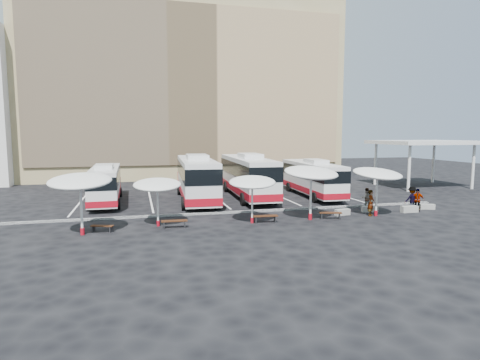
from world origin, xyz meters
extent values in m
plane|color=black|center=(0.00, 0.00, 0.00)|extent=(120.00, 120.00, 0.00)
cube|color=tan|center=(0.00, 32.00, 12.50)|extent=(42.00, 18.00, 25.00)
cube|color=tan|center=(0.00, 22.90, 12.00)|extent=(40.00, 0.30, 20.00)
cube|color=silver|center=(24.00, 10.00, 5.00)|extent=(10.00, 8.00, 0.40)
cylinder|color=silver|center=(20.00, 7.00, 2.40)|extent=(0.30, 0.30, 4.80)
cylinder|color=silver|center=(28.00, 7.00, 2.40)|extent=(0.30, 0.30, 4.80)
cylinder|color=silver|center=(20.00, 13.00, 2.40)|extent=(0.30, 0.30, 4.80)
cylinder|color=silver|center=(28.00, 13.00, 2.40)|extent=(0.30, 0.30, 4.80)
cube|color=black|center=(0.00, 0.50, 0.07)|extent=(34.00, 0.25, 0.15)
cube|color=white|center=(-12.00, 8.00, 0.01)|extent=(0.15, 12.00, 0.01)
cube|color=white|center=(-6.00, 8.00, 0.01)|extent=(0.15, 12.00, 0.01)
cube|color=white|center=(0.00, 8.00, 0.01)|extent=(0.15, 12.00, 0.01)
cube|color=white|center=(6.00, 8.00, 0.01)|extent=(0.15, 12.00, 0.01)
cube|color=white|center=(12.00, 8.00, 0.01)|extent=(0.15, 12.00, 0.01)
cube|color=silver|center=(-9.78, 7.68, 1.72)|extent=(2.36, 10.64, 2.65)
cube|color=black|center=(-9.78, 7.68, 2.25)|extent=(2.41, 10.69, 0.97)
cube|color=#A10B19|center=(-9.78, 7.68, 0.75)|extent=(2.41, 10.69, 0.49)
cube|color=#A10B19|center=(-9.85, 12.98, 1.06)|extent=(2.27, 0.21, 1.24)
cube|color=silver|center=(-9.77, 6.79, 3.23)|extent=(1.45, 2.67, 0.35)
cylinder|color=black|center=(-10.93, 10.75, 0.44)|extent=(0.32, 0.89, 0.88)
cylinder|color=black|center=(-8.72, 10.78, 0.44)|extent=(0.32, 0.89, 0.88)
cylinder|color=black|center=(-10.84, 4.12, 0.44)|extent=(0.32, 0.89, 0.88)
cylinder|color=black|center=(-8.63, 4.15, 0.44)|extent=(0.32, 0.89, 0.88)
cube|color=silver|center=(-2.02, 6.83, 2.12)|extent=(3.47, 13.16, 3.26)
cube|color=black|center=(-2.02, 6.83, 2.77)|extent=(3.54, 13.23, 1.19)
cube|color=#A10B19|center=(-2.02, 6.83, 0.92)|extent=(3.54, 13.23, 0.60)
cube|color=#A10B19|center=(-1.64, 13.33, 1.30)|extent=(2.79, 0.38, 1.52)
cube|color=silver|center=(-2.08, 5.74, 3.96)|extent=(1.92, 3.35, 0.43)
cylinder|color=black|center=(-3.15, 10.70, 0.54)|extent=(0.44, 1.11, 1.09)
cylinder|color=black|center=(-0.44, 10.54, 0.54)|extent=(0.44, 1.11, 1.09)
cylinder|color=black|center=(-3.63, 2.57, 0.54)|extent=(0.44, 1.11, 1.09)
cylinder|color=black|center=(-0.92, 2.41, 0.54)|extent=(0.44, 1.11, 1.09)
cube|color=silver|center=(2.91, 7.62, 2.11)|extent=(3.23, 13.10, 3.25)
cube|color=black|center=(2.91, 7.62, 2.76)|extent=(3.30, 13.17, 1.19)
cube|color=#A10B19|center=(2.91, 7.62, 0.92)|extent=(3.30, 13.17, 0.60)
cube|color=#A10B19|center=(3.17, 14.12, 1.30)|extent=(2.78, 0.33, 1.52)
cube|color=silver|center=(2.86, 6.54, 3.95)|extent=(1.86, 3.32, 0.43)
cylinder|color=black|center=(1.71, 11.47, 0.54)|extent=(0.42, 1.10, 1.08)
cylinder|color=black|center=(4.41, 11.36, 0.54)|extent=(0.42, 1.10, 1.08)
cylinder|color=black|center=(1.38, 3.35, 0.54)|extent=(0.42, 1.10, 1.08)
cylinder|color=black|center=(4.08, 3.24, 0.54)|extent=(0.42, 1.10, 1.08)
cube|color=silver|center=(9.07, 6.80, 1.81)|extent=(2.88, 11.27, 2.79)
cube|color=black|center=(9.07, 6.80, 2.37)|extent=(2.93, 11.33, 1.02)
cube|color=#A10B19|center=(9.07, 6.80, 0.79)|extent=(2.93, 11.33, 0.51)
cube|color=#A10B19|center=(9.35, 12.38, 1.12)|extent=(2.39, 0.30, 1.30)
cube|color=silver|center=(9.02, 5.87, 3.40)|extent=(1.63, 2.86, 0.37)
cylinder|color=black|center=(8.07, 10.11, 0.47)|extent=(0.37, 0.95, 0.93)
cylinder|color=black|center=(10.39, 10.00, 0.47)|extent=(0.37, 0.95, 0.93)
cylinder|color=black|center=(7.72, 3.14, 0.47)|extent=(0.37, 0.95, 0.93)
cylinder|color=black|center=(10.05, 3.03, 0.47)|extent=(0.37, 0.95, 0.93)
cylinder|color=silver|center=(-10.33, -3.63, 1.58)|extent=(0.16, 0.16, 3.16)
cylinder|color=#A10B19|center=(-10.33, -3.63, 0.21)|extent=(0.25, 0.25, 0.42)
ellipsoid|color=silver|center=(-10.33, -3.63, 3.21)|extent=(3.89, 3.94, 1.08)
cylinder|color=silver|center=(-5.87, -2.43, 1.34)|extent=(0.13, 0.13, 2.68)
cylinder|color=#A10B19|center=(-5.87, -2.43, 0.18)|extent=(0.21, 0.21, 0.36)
ellipsoid|color=silver|center=(-5.87, -2.43, 2.72)|extent=(3.23, 3.27, 0.92)
cylinder|color=silver|center=(0.27, -3.08, 1.36)|extent=(0.16, 0.16, 2.73)
cylinder|color=#A10B19|center=(0.27, -3.08, 0.18)|extent=(0.24, 0.24, 0.36)
ellipsoid|color=silver|center=(0.27, -3.08, 2.77)|extent=(3.78, 3.81, 0.93)
cylinder|color=silver|center=(4.47, -3.11, 1.62)|extent=(0.18, 0.18, 3.24)
cylinder|color=#A10B19|center=(4.47, -3.11, 0.22)|extent=(0.28, 0.28, 0.43)
ellipsoid|color=silver|center=(4.47, -3.11, 3.30)|extent=(4.31, 4.35, 1.11)
cylinder|color=silver|center=(9.64, -3.09, 1.52)|extent=(0.17, 0.17, 3.05)
cylinder|color=#A10B19|center=(9.64, -3.09, 0.20)|extent=(0.27, 0.27, 0.41)
ellipsoid|color=silver|center=(9.64, -3.09, 3.10)|extent=(4.13, 4.17, 1.04)
cube|color=black|center=(-9.25, -3.22, 0.39)|extent=(1.42, 0.80, 0.05)
cube|color=black|center=(-9.77, -3.04, 0.18)|extent=(0.17, 0.35, 0.37)
cube|color=black|center=(-8.73, -3.40, 0.18)|extent=(0.17, 0.35, 0.37)
cube|color=black|center=(-4.91, -3.24, 0.47)|extent=(1.65, 0.53, 0.07)
cube|color=black|center=(-5.56, -3.21, 0.22)|extent=(0.09, 0.42, 0.43)
cube|color=black|center=(-4.25, -3.28, 0.22)|extent=(0.09, 0.42, 0.43)
cube|color=black|center=(1.13, -3.28, 0.48)|extent=(1.71, 0.61, 0.07)
cube|color=black|center=(0.47, -3.21, 0.22)|extent=(0.11, 0.43, 0.45)
cube|color=black|center=(1.80, -3.34, 0.22)|extent=(0.11, 0.43, 0.45)
cube|color=black|center=(5.94, -3.24, 0.45)|extent=(1.61, 0.88, 0.06)
cube|color=black|center=(5.34, -3.04, 0.21)|extent=(0.18, 0.39, 0.42)
cube|color=black|center=(6.53, -3.43, 0.21)|extent=(0.18, 0.39, 0.42)
cube|color=gray|center=(7.41, -2.25, 0.22)|extent=(1.23, 0.61, 0.44)
cube|color=gray|center=(10.02, -1.67, 0.23)|extent=(1.26, 0.58, 0.46)
cube|color=gray|center=(12.89, -2.53, 0.24)|extent=(1.31, 0.45, 0.49)
cube|color=gray|center=(15.09, -1.82, 0.20)|extent=(1.15, 0.74, 0.41)
imported|color=black|center=(9.30, -2.98, 0.95)|extent=(0.82, 0.80, 1.90)
imported|color=black|center=(10.63, -0.21, 0.82)|extent=(0.93, 0.80, 1.65)
imported|color=black|center=(13.71, -2.33, 0.88)|extent=(1.08, 0.95, 1.76)
imported|color=black|center=(13.47, -2.02, 0.94)|extent=(1.23, 0.73, 1.88)
camera|label=1|loc=(-7.09, -28.36, 5.94)|focal=30.00mm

